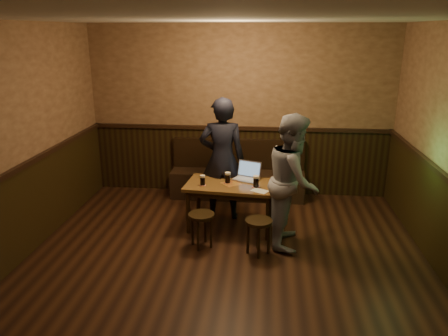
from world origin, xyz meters
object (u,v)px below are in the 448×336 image
Objects in this scene: bench at (237,179)px; pint_left at (203,180)px; pint_mid at (228,178)px; person_grey at (293,181)px; laptop at (247,175)px; pint_right at (256,181)px; stool_right at (259,227)px; person_suit at (222,159)px; pub_table at (231,190)px; stool_left at (201,220)px.

bench is 15.14× the size of pint_left.
pint_mid is at bearing 21.08° from pint_left.
person_grey is (0.88, -0.39, 0.12)m from pint_mid.
laptop reaches higher than pint_left.
pint_mid is at bearing 161.93° from pint_right.
pint_mid reaches higher than stool_right.
laptop is at bearing 153.89° from person_suit.
pint_left is 0.08× the size of person_suit.
pub_table is 0.17m from pint_mid.
pint_mid is (-0.46, 0.75, 0.37)m from stool_right.
pint_right is at bearing -11.45° from pub_table.
person_suit is at bearing 58.99° from person_grey.
person_suit is at bearing 108.40° from pint_mid.
pint_mid is at bearing 71.62° from person_grey.
stool_right is at bearing -57.50° from laptop.
pub_table is (-0.00, -1.24, 0.26)m from bench.
pint_right is at bearing 132.25° from person_suit.
pub_table is 0.34m from laptop.
pub_table is at bearing -26.30° from pint_mid.
pint_left is at bearing 96.27° from stool_left.
pint_mid is 0.09× the size of person_suit.
person_suit is 1.05× the size of person_grey.
pint_mid is 0.42m from pint_right.
pub_table is at bearing 109.16° from person_suit.
pub_table is at bearing 61.51° from stool_left.
pub_table is at bearing -90.00° from bench.
pint_mid is (-0.05, 0.02, 0.17)m from pub_table.
pint_right is (0.73, -0.00, 0.01)m from pint_left.
person_suit is at bearing 119.41° from pub_table.
pint_right is 0.71m from person_suit.
pint_right is at bearing 67.22° from person_grey.
stool_left is at bearing 107.31° from person_grey.
person_grey is (1.21, -0.26, 0.13)m from pint_left.
pint_mid reaches higher than stool_left.
bench is 1.12m from laptop.
pub_table is 0.72× the size of person_suit.
pint_right is at bearing -18.07° from pint_mid.
bench is 1.29m from pint_mid.
laptop is (0.21, -1.02, 0.41)m from bench.
laptop is (-0.13, 0.33, -0.02)m from pint_right.
stool_left is at bearing -100.08° from bench.
pint_left is 0.55m from person_suit.
pub_table is at bearing 163.20° from pint_right.
person_suit reaches higher than stool_left.
person_grey is (0.61, -0.58, 0.14)m from laptop.
pint_left is (-0.06, 0.50, 0.37)m from stool_left.
bench is at bearing -105.65° from person_suit.
bench reaches higher than laptop.
pint_right reaches higher than pint_left.
pint_right is at bearing 95.53° from stool_right.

